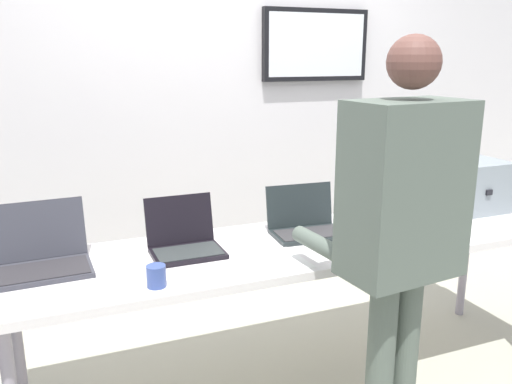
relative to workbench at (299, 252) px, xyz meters
name	(u,v)px	position (x,y,z in m)	size (l,w,h in m)	color
ground	(296,382)	(0.00, 0.00, -0.72)	(8.00, 8.00, 0.04)	#A7A591
back_wall	(225,100)	(0.01, 1.13, 0.65)	(8.00, 0.11, 2.69)	silver
workbench	(299,252)	(0.00, 0.00, 0.00)	(2.81, 0.70, 0.76)	white
equipment_box	(465,185)	(1.14, 0.15, 0.20)	(0.42, 0.37, 0.29)	gray
laptop_station_0	(42,255)	(-1.16, 0.11, 0.11)	(0.39, 0.34, 0.27)	#373840
laptop_station_1	(184,240)	(-0.55, 0.08, 0.11)	(0.32, 0.29, 0.24)	black
laptop_station_2	(305,223)	(0.08, 0.10, 0.11)	(0.37, 0.29, 0.24)	#212829
laptop_station_3	(402,210)	(0.68, 0.11, 0.11)	(0.34, 0.33, 0.26)	#3B3B40
person	(401,221)	(0.10, -0.62, 0.33)	(0.48, 0.62, 1.70)	#566157
coffee_mug	(156,276)	(-0.75, -0.25, 0.10)	(0.08, 0.08, 0.09)	#384E93
paper_sheet	(278,259)	(-0.19, -0.17, 0.05)	(0.22, 0.30, 0.00)	white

